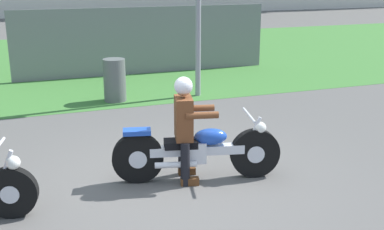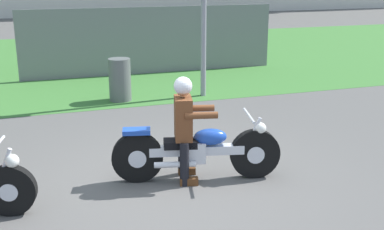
% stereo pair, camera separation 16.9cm
% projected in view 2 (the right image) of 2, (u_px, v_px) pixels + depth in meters
% --- Properties ---
extents(ground, '(120.00, 120.00, 0.00)m').
position_uv_depth(ground, '(168.00, 182.00, 6.53)').
color(ground, '#565451').
extents(grass_verge, '(60.00, 12.00, 0.01)m').
position_uv_depth(grass_verge, '(83.00, 60.00, 15.48)').
color(grass_verge, '#3D7533').
rests_on(grass_verge, ground).
extents(motorcycle_lead, '(2.23, 0.81, 0.90)m').
position_uv_depth(motorcycle_lead, '(197.00, 151.00, 6.51)').
color(motorcycle_lead, black).
rests_on(motorcycle_lead, ground).
extents(rider_lead, '(0.62, 0.55, 1.42)m').
position_uv_depth(rider_lead, '(185.00, 121.00, 6.38)').
color(rider_lead, black).
rests_on(rider_lead, ground).
extents(trash_can, '(0.47, 0.47, 0.92)m').
position_uv_depth(trash_can, '(120.00, 80.00, 10.53)').
color(trash_can, '#595E5B').
rests_on(trash_can, ground).
extents(fence_segment, '(7.00, 0.06, 1.80)m').
position_uv_depth(fence_segment, '(152.00, 40.00, 13.29)').
color(fence_segment, slate).
rests_on(fence_segment, ground).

